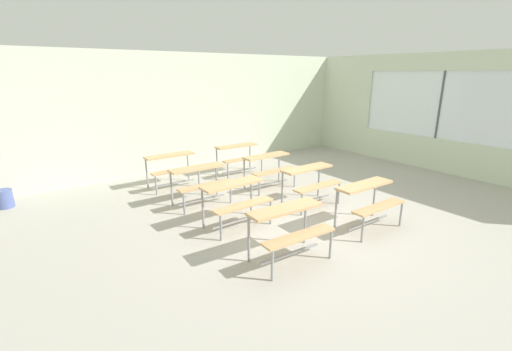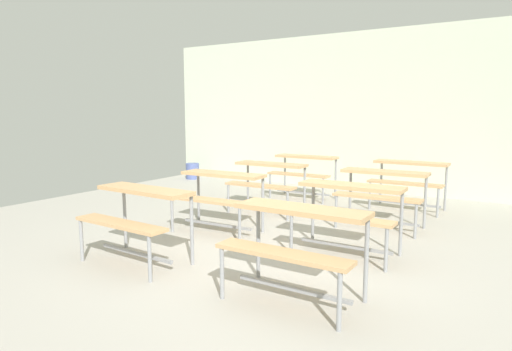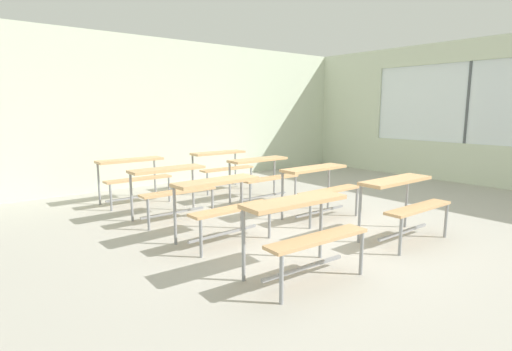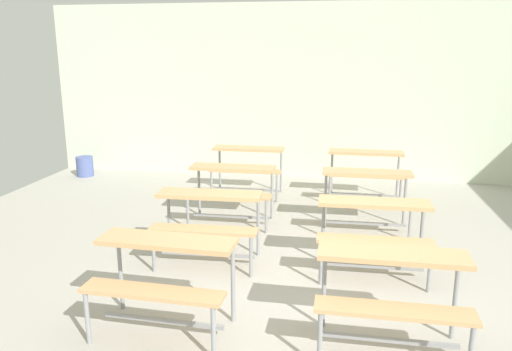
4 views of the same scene
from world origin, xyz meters
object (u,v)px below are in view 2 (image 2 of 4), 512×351
object	(u,v)px
desk_bench_r0c1	(295,232)
desk_bench_r2c1	(382,185)
trash_bin	(193,171)
desk_bench_r1c0	(218,188)
desk_bench_r0c0	(137,207)
desk_bench_r1c1	(347,202)
desk_bench_r3c0	(304,166)
desk_bench_r2c0	(267,175)
desk_bench_r3c1	(409,174)

from	to	relation	value
desk_bench_r0c1	desk_bench_r2c1	world-z (taller)	same
trash_bin	desk_bench_r1c0	bearing A→B (deg)	-46.32
desk_bench_r1c0	trash_bin	xyz separation A→B (m)	(-3.17, 3.32, -0.39)
desk_bench_r0c0	trash_bin	bearing A→B (deg)	127.05
desk_bench_r1c1	desk_bench_r3c0	world-z (taller)	same
desk_bench_r0c1	desk_bench_r2c1	xyz separation A→B (m)	(-0.05, 2.60, 0.00)
desk_bench_r2c0	desk_bench_r3c0	bearing A→B (deg)	91.03
desk_bench_r0c0	desk_bench_r3c0	bearing A→B (deg)	93.57
desk_bench_r2c0	trash_bin	bearing A→B (deg)	146.56
desk_bench_r1c0	desk_bench_r2c1	distance (m)	2.11
desk_bench_r0c0	desk_bench_r2c0	bearing A→B (deg)	93.25
desk_bench_r1c0	desk_bench_r2c0	distance (m)	1.26
desk_bench_r2c1	trash_bin	bearing A→B (deg)	156.85
desk_bench_r0c1	desk_bench_r1c0	bearing A→B (deg)	143.26
desk_bench_r0c0	desk_bench_r2c1	xyz separation A→B (m)	(1.69, 2.62, 0.00)
desk_bench_r2c1	desk_bench_r3c0	distance (m)	2.18
desk_bench_r2c0	desk_bench_r0c0	bearing A→B (deg)	-89.92
desk_bench_r2c1	trash_bin	distance (m)	5.29
desk_bench_r0c1	desk_bench_r3c1	size ratio (longest dim) A/B	0.99
desk_bench_r1c0	desk_bench_r3c1	size ratio (longest dim) A/B	1.00
desk_bench_r0c0	desk_bench_r1c1	world-z (taller)	same
trash_bin	desk_bench_r3c0	bearing A→B (deg)	-13.36
desk_bench_r2c1	desk_bench_r3c1	size ratio (longest dim) A/B	0.99
desk_bench_r1c0	desk_bench_r3c0	size ratio (longest dim) A/B	1.01
desk_bench_r3c0	desk_bench_r3c1	size ratio (longest dim) A/B	0.99
desk_bench_r0c0	desk_bench_r1c1	xyz separation A→B (m)	(1.70, 1.32, 0.00)
desk_bench_r3c0	desk_bench_r3c1	xyz separation A→B (m)	(1.79, -0.01, 0.00)
desk_bench_r1c1	desk_bench_r2c1	xyz separation A→B (m)	(-0.01, 1.29, 0.00)
desk_bench_r0c1	desk_bench_r2c0	xyz separation A→B (m)	(-1.76, 2.60, 0.00)
desk_bench_r3c1	desk_bench_r3c0	bearing A→B (deg)	-178.56
desk_bench_r0c0	desk_bench_r0c1	size ratio (longest dim) A/B	1.02
desk_bench_r2c1	desk_bench_r3c1	distance (m)	1.31
desk_bench_r3c1	desk_bench_r0c0	bearing A→B (deg)	-112.22
desk_bench_r0c1	desk_bench_r1c1	size ratio (longest dim) A/B	1.01
desk_bench_r1c1	trash_bin	xyz separation A→B (m)	(-4.87, 3.35, -0.39)
desk_bench_r0c0	desk_bench_r1c1	distance (m)	2.15
desk_bench_r0c0	desk_bench_r0c1	bearing A→B (deg)	3.32
desk_bench_r3c1	trash_bin	size ratio (longest dim) A/B	3.16
desk_bench_r2c0	desk_bench_r3c1	world-z (taller)	same
desk_bench_r2c1	desk_bench_r3c1	xyz separation A→B (m)	(0.05, 1.31, 0.00)
desk_bench_r0c1	desk_bench_r3c1	world-z (taller)	same
desk_bench_r1c0	desk_bench_r2c0	bearing A→B (deg)	89.23
desk_bench_r2c0	desk_bench_r2c1	distance (m)	1.71
desk_bench_r0c1	desk_bench_r2c0	distance (m)	3.14
desk_bench_r1c0	desk_bench_r2c0	world-z (taller)	same
desk_bench_r1c0	trash_bin	size ratio (longest dim) A/B	3.16
desk_bench_r1c0	desk_bench_r0c1	bearing A→B (deg)	-39.31
desk_bench_r3c0	desk_bench_r3c1	world-z (taller)	same
desk_bench_r0c1	desk_bench_r1c1	world-z (taller)	same
desk_bench_r1c1	desk_bench_r2c0	bearing A→B (deg)	143.04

